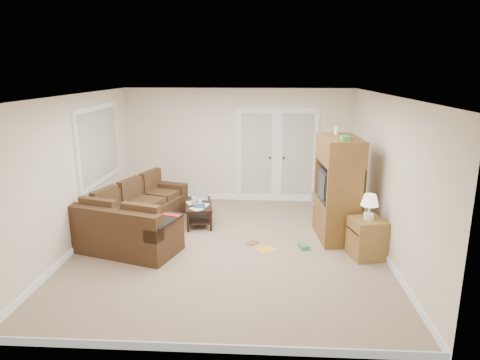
# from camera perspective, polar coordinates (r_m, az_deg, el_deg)

# --- Properties ---
(floor) EXTENTS (5.50, 5.50, 0.00)m
(floor) POSITION_cam_1_polar(r_m,az_deg,el_deg) (7.23, -1.54, -8.98)
(floor) COLOR gray
(floor) RESTS_ON ground
(ceiling) EXTENTS (5.00, 5.50, 0.02)m
(ceiling) POSITION_cam_1_polar(r_m,az_deg,el_deg) (6.64, -1.68, 11.22)
(ceiling) COLOR white
(ceiling) RESTS_ON wall_back
(wall_left) EXTENTS (0.02, 5.50, 2.50)m
(wall_left) POSITION_cam_1_polar(r_m,az_deg,el_deg) (7.47, -21.10, 0.91)
(wall_left) COLOR white
(wall_left) RESTS_ON floor
(wall_right) EXTENTS (0.02, 5.50, 2.50)m
(wall_right) POSITION_cam_1_polar(r_m,az_deg,el_deg) (7.07, 19.02, 0.38)
(wall_right) COLOR white
(wall_right) RESTS_ON floor
(wall_back) EXTENTS (5.00, 0.02, 2.50)m
(wall_back) POSITION_cam_1_polar(r_m,az_deg,el_deg) (9.51, -0.20, 4.63)
(wall_back) COLOR white
(wall_back) RESTS_ON floor
(wall_front) EXTENTS (5.00, 0.02, 2.50)m
(wall_front) POSITION_cam_1_polar(r_m,az_deg,el_deg) (4.22, -4.79, -8.22)
(wall_front) COLOR white
(wall_front) RESTS_ON floor
(baseboards) EXTENTS (5.00, 5.50, 0.10)m
(baseboards) POSITION_cam_1_polar(r_m,az_deg,el_deg) (7.21, -1.54, -8.61)
(baseboards) COLOR silver
(baseboards) RESTS_ON floor
(french_doors) EXTENTS (1.80, 0.05, 2.13)m
(french_doors) POSITION_cam_1_polar(r_m,az_deg,el_deg) (9.51, 4.91, 3.25)
(french_doors) COLOR silver
(french_doors) RESTS_ON floor
(window_left) EXTENTS (0.05, 1.92, 1.42)m
(window_left) POSITION_cam_1_polar(r_m,az_deg,el_deg) (8.30, -18.28, 4.55)
(window_left) COLOR silver
(window_left) RESTS_ON wall_left
(sectional_sofa) EXTENTS (1.89, 2.98, 0.80)m
(sectional_sofa) POSITION_cam_1_polar(r_m,az_deg,el_deg) (7.83, -13.87, -5.07)
(sectional_sofa) COLOR #432D1A
(sectional_sofa) RESTS_ON floor
(coffee_table) EXTENTS (0.65, 1.04, 0.66)m
(coffee_table) POSITION_cam_1_polar(r_m,az_deg,el_deg) (8.30, -5.50, -4.27)
(coffee_table) COLOR black
(coffee_table) RESTS_ON floor
(tv_armoire) EXTENTS (0.69, 1.16, 1.92)m
(tv_armoire) POSITION_cam_1_polar(r_m,az_deg,el_deg) (7.55, 12.90, -1.05)
(tv_armoire) COLOR brown
(tv_armoire) RESTS_ON floor
(side_cabinet) EXTENTS (0.59, 0.59, 1.03)m
(side_cabinet) POSITION_cam_1_polar(r_m,az_deg,el_deg) (7.03, 16.59, -7.04)
(side_cabinet) COLOR olive
(side_cabinet) RESTS_ON floor
(space_heater) EXTENTS (0.15, 0.13, 0.33)m
(space_heater) POSITION_cam_1_polar(r_m,az_deg,el_deg) (9.52, 10.06, -2.30)
(space_heater) COLOR white
(space_heater) RESTS_ON floor
(floor_magazine) EXTENTS (0.38, 0.35, 0.01)m
(floor_magazine) POSITION_cam_1_polar(r_m,az_deg,el_deg) (7.17, 3.48, -9.19)
(floor_magazine) COLOR gold
(floor_magazine) RESTS_ON floor
(floor_greenbox) EXTENTS (0.18, 0.21, 0.07)m
(floor_greenbox) POSITION_cam_1_polar(r_m,az_deg,el_deg) (7.25, 8.51, -8.76)
(floor_greenbox) COLOR #439450
(floor_greenbox) RESTS_ON floor
(floor_book) EXTENTS (0.26, 0.27, 0.02)m
(floor_book) POSITION_cam_1_polar(r_m,az_deg,el_deg) (7.44, 1.18, -8.19)
(floor_book) COLOR brown
(floor_book) RESTS_ON floor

